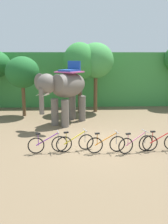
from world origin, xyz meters
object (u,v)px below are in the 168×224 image
bike_yellow (75,142)px  bike_red (161,142)px  tree_center_left (80,62)px  elephant (65,88)px  tree_left (96,61)px  bike_purple (48,144)px  tree_far_right (22,72)px  bike_orange (106,144)px  bike_pink (136,144)px

bike_yellow → bike_red: 3.75m
tree_center_left → elephant: (-0.97, -3.24, -1.46)m
tree_left → bike_purple: (-2.80, -8.43, -3.33)m
tree_left → bike_purple: bearing=-108.4°
tree_far_right → bike_purple: (2.25, -7.25, -2.60)m
tree_far_right → bike_orange: bearing=-57.2°
tree_far_right → bike_red: tree_far_right is taller
bike_purple → tree_center_left: bearing=78.6°
tree_center_left → bike_red: bearing=-67.9°
tree_left → bike_red: bearing=-75.8°
tree_center_left → bike_orange: bearing=-84.1°
tree_left → bike_purple: tree_left is taller
tree_center_left → bike_yellow: size_ratio=3.02×
tree_left → elephant: size_ratio=1.27×
elephant → bike_orange: bearing=-69.9°
bike_yellow → bike_orange: same height
tree_left → bike_yellow: bearing=-101.2°
bike_purple → bike_pink: bearing=-2.2°
bike_red → bike_purple: bearing=-179.5°
tree_far_right → bike_pink: (6.02, -7.40, -2.60)m
bike_yellow → bike_pink: (2.60, -0.30, 0.00)m
tree_far_right → bike_pink: tree_far_right is taller
elephant → bike_purple: bearing=-97.8°
bike_yellow → elephant: bearing=96.1°
bike_orange → bike_purple: bearing=177.5°
bike_purple → bike_yellow: 1.18m
bike_yellow → bike_pink: 2.62m
bike_orange → bike_red: (2.43, 0.15, 0.00)m
tree_far_right → bike_purple: size_ratio=2.39×
bike_purple → tree_left: bearing=71.6°
tree_center_left → tree_left: tree_center_left is taller
bike_yellow → tree_left: bearing=78.8°
tree_far_right → tree_center_left: bearing=12.5°
tree_center_left → bike_pink: bearing=-75.6°
bike_yellow → bike_pink: size_ratio=1.02×
tree_far_right → tree_left: size_ratio=0.81×
bike_purple → bike_yellow: same height
tree_far_right → bike_orange: size_ratio=2.38×
bike_yellow → tree_far_right: bearing=115.7°
tree_left → bike_pink: (0.97, -8.58, -3.33)m
tree_far_right → bike_pink: size_ratio=2.48×
bike_purple → bike_pink: 3.77m
bike_orange → tree_left: bearing=87.9°
bike_orange → bike_yellow: bearing=168.8°
bike_purple → bike_yellow: (1.17, 0.15, 0.00)m
tree_far_right → bike_red: size_ratio=2.38×
bike_pink → elephant: bearing=121.7°
bike_pink → tree_center_left: bearing=104.4°
tree_far_right → tree_center_left: 4.04m
tree_far_right → bike_yellow: 8.30m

